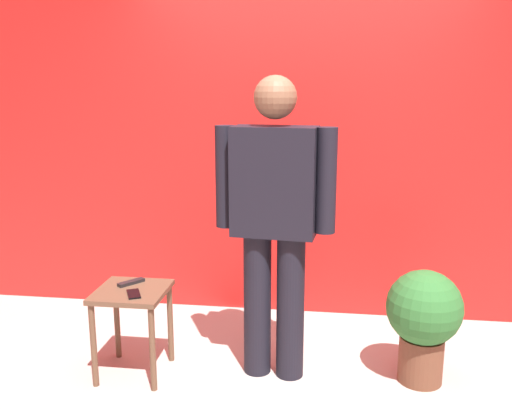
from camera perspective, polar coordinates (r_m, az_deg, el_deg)
name	(u,v)px	position (r m, az deg, el deg)	size (l,w,h in m)	color
ground_plane	(288,407)	(3.19, 3.34, -20.39)	(12.00, 12.00, 0.00)	#B7B2A8
back_wall_red	(304,120)	(4.06, 5.11, 8.84)	(5.25, 0.12, 2.96)	red
standing_person	(274,214)	(3.13, 1.95, -1.00)	(0.71, 0.29, 1.79)	black
side_table	(132,306)	(3.39, -12.87, -10.33)	(0.41, 0.41, 0.54)	brown
cell_phone	(134,294)	(3.27, -12.73, -9.10)	(0.07, 0.14, 0.01)	black
tv_remote	(131,282)	(3.44, -12.98, -7.92)	(0.04, 0.17, 0.02)	black
potted_plant	(424,317)	(3.38, 17.20, -11.17)	(0.44, 0.44, 0.69)	brown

